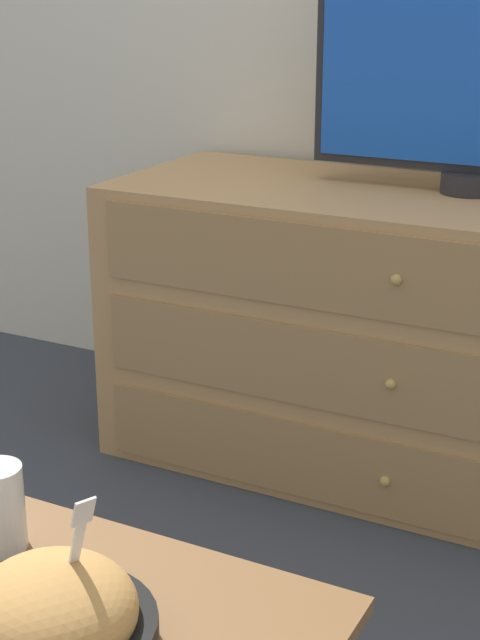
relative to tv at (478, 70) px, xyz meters
name	(u,v)px	position (x,y,z in m)	size (l,w,h in m)	color
ground_plane	(446,422)	(-0.07, 0.24, -0.96)	(12.00, 12.00, 0.00)	#383D47
dresser	(430,342)	(-0.04, -0.07, -0.62)	(1.53, 0.58, 0.69)	tan
tv	(478,70)	(0.00, 0.00, 0.00)	(0.75, 0.13, 0.52)	#232328
takeout_bowl	(52,621)	(-0.05, -1.49, -0.46)	(0.23, 0.23, 0.20)	black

